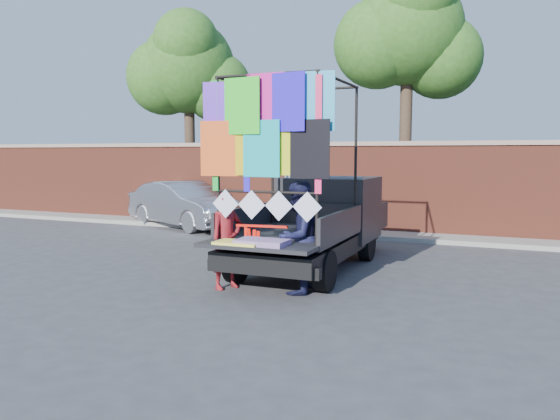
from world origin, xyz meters
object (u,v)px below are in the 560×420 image
at_px(woman, 227,240).
at_px(man, 298,237).
at_px(sedan, 184,204).
at_px(pickup_truck, 321,220).

relative_size(woman, man, 0.90).
bearing_deg(woman, sedan, 64.94).
distance_m(woman, man, 1.24).
xyz_separation_m(pickup_truck, sedan, (-5.65, 3.57, -0.19)).
bearing_deg(pickup_truck, woman, -106.26).
bearing_deg(man, woman, -69.24).
height_order(sedan, woman, woman).
bearing_deg(man, sedan, -122.31).
xyz_separation_m(pickup_truck, woman, (-0.77, -2.64, -0.07)).
relative_size(sedan, woman, 2.61).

